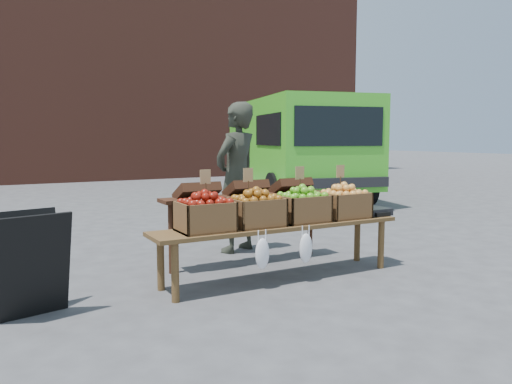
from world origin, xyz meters
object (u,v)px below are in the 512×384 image
delivery_van (296,150)px  crate_russet_pears (256,212)px  vendor (237,178)px  display_bench (280,251)px  crate_golden_apples (205,216)px  crate_green_apples (344,205)px  back_table (246,219)px  weighing_scale (373,211)px  crate_red_apples (302,208)px  chalkboard_sign (30,264)px

delivery_van → crate_russet_pears: delivery_van is taller
vendor → display_bench: 1.50m
crate_russet_pears → display_bench: bearing=0.0°
crate_golden_apples → crate_green_apples: 1.65m
back_table → weighing_scale: 1.45m
back_table → crate_red_apples: size_ratio=4.20×
delivery_van → display_bench: 6.94m
chalkboard_sign → display_bench: size_ratio=0.32×
vendor → crate_russet_pears: 1.43m
crate_russet_pears → weighing_scale: crate_russet_pears is taller
chalkboard_sign → display_bench: (2.34, -0.05, -0.15)m
crate_golden_apples → vendor: bearing=52.9°
chalkboard_sign → display_bench: chalkboard_sign is taller
vendor → weighing_scale: vendor is taller
back_table → weighing_scale: bearing=-29.7°
delivery_van → crate_green_apples: 6.47m
chalkboard_sign → crate_russet_pears: chalkboard_sign is taller
delivery_van → chalkboard_sign: (-6.27, -5.60, -0.72)m
crate_red_apples → crate_green_apples: size_ratio=1.00×
delivery_van → crate_russet_pears: size_ratio=10.31×
crate_golden_apples → crate_green_apples: size_ratio=1.00×
crate_golden_apples → crate_red_apples: bearing=0.0°
display_bench → crate_russet_pears: size_ratio=5.40×
back_table → crate_green_apples: bearing=-40.7°
back_table → crate_golden_apples: bearing=-138.5°
display_bench → chalkboard_sign: bearing=178.8°
vendor → crate_russet_pears: vendor is taller
chalkboard_sign → back_table: size_ratio=0.41×
chalkboard_sign → crate_golden_apples: bearing=-15.2°
delivery_van → chalkboard_sign: 8.44m
crate_red_apples → crate_green_apples: (0.55, 0.00, 0.00)m
display_bench → crate_red_apples: 0.51m
vendor → crate_golden_apples: vendor is taller
vendor → chalkboard_sign: size_ratio=2.19×
display_bench → crate_red_apples: size_ratio=5.40×
vendor → crate_red_apples: vendor is taller
chalkboard_sign → crate_red_apples: size_ratio=1.73×
crate_golden_apples → crate_russet_pears: 0.55m
back_table → crate_red_apples: 0.80m
chalkboard_sign → weighing_scale: bearing=-14.1°
display_bench → crate_green_apples: 0.93m
weighing_scale → chalkboard_sign: bearing=179.2°
delivery_van → crate_green_apples: size_ratio=10.31×
crate_golden_apples → crate_red_apples: 1.10m
crate_golden_apples → crate_red_apples: size_ratio=1.00×
delivery_van → crate_green_apples: bearing=-105.2°
chalkboard_sign → weighing_scale: (3.59, -0.05, 0.18)m
display_bench → crate_red_apples: bearing=0.0°
back_table → chalkboard_sign: bearing=-164.0°
display_bench → crate_golden_apples: bearing=180.0°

